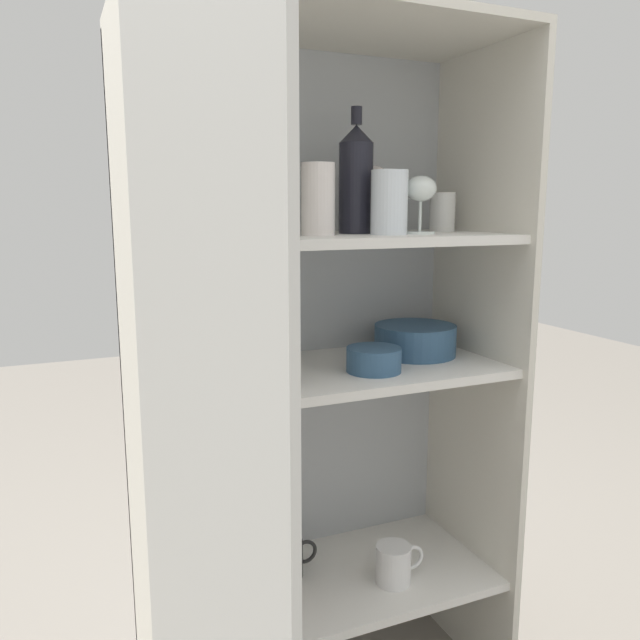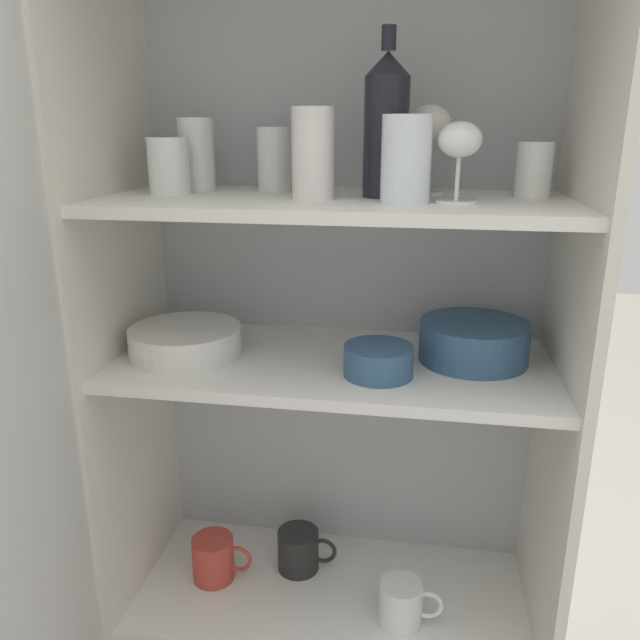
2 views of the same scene
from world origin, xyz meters
TOP-DOWN VIEW (x-y plane):
  - cupboard_back_panel at (0.00, 0.37)m, footprint 0.83×0.02m
  - cupboard_side_left at (-0.40, 0.18)m, footprint 0.02×0.40m
  - cupboard_side_right at (0.40, 0.18)m, footprint 0.02×0.40m
  - cupboard_top_panel at (0.00, 0.18)m, footprint 0.83×0.40m
  - shelf_board_lower at (0.00, 0.18)m, footprint 0.79×0.36m
  - shelf_board_middle at (0.00, 0.18)m, footprint 0.79×0.36m
  - shelf_board_upper at (0.00, 0.18)m, footprint 0.79×0.36m
  - cupboard_door at (-0.36, -0.22)m, footprint 0.13×0.40m
  - tumbler_glass_0 at (0.12, 0.12)m, footprint 0.08×0.08m
  - tumbler_glass_1 at (-0.03, 0.15)m, footprint 0.07×0.07m
  - tumbler_glass_2 at (-0.12, 0.28)m, footprint 0.07×0.07m
  - tumbler_glass_3 at (-0.29, 0.18)m, footprint 0.07×0.07m
  - tumbler_glass_4 at (-0.27, 0.26)m, footprint 0.07×0.07m
  - tumbler_glass_5 at (0.33, 0.23)m, footprint 0.06×0.06m
  - wine_glass_0 at (0.15, 0.26)m, footprint 0.08×0.08m
  - wine_glass_1 at (0.20, 0.13)m, footprint 0.07×0.07m
  - wine_bottle at (0.08, 0.20)m, footprint 0.08×0.08m
  - plate_stack_white at (-0.27, 0.16)m, footprint 0.21×0.21m
  - mixing_bowl_large at (0.25, 0.22)m, footprint 0.20×0.20m
  - serving_bowl_small at (0.09, 0.12)m, footprint 0.12×0.12m
  - coffee_mug_primary at (0.15, 0.11)m, footprint 0.12×0.08m
  - coffee_mug_extra_1 at (-0.25, 0.18)m, footprint 0.13×0.09m
  - coffee_mug_extra_2 at (-0.08, 0.24)m, footprint 0.13×0.09m

SIDE VIEW (x-z plane):
  - shelf_board_lower at x=0.00m, z-range 0.28..0.30m
  - coffee_mug_extra_2 at x=-0.08m, z-range 0.30..0.39m
  - coffee_mug_primary at x=0.15m, z-range 0.30..0.39m
  - coffee_mug_extra_1 at x=-0.25m, z-range 0.30..0.39m
  - cupboard_back_panel at x=0.00m, z-range 0.00..1.52m
  - cupboard_side_left at x=-0.40m, z-range 0.00..1.52m
  - cupboard_side_right at x=0.40m, z-range 0.00..1.52m
  - cupboard_door at x=-0.36m, z-range 0.00..1.52m
  - shelf_board_middle at x=0.00m, z-range 0.79..0.81m
  - plate_stack_white at x=-0.27m, z-range 0.81..0.87m
  - serving_bowl_small at x=0.09m, z-range 0.81..0.87m
  - mixing_bowl_large at x=0.25m, z-range 0.81..0.89m
  - shelf_board_upper at x=0.00m, z-range 1.09..1.11m
  - tumbler_glass_5 at x=0.33m, z-range 1.11..1.20m
  - tumbler_glass_3 at x=-0.29m, z-range 1.11..1.20m
  - tumbler_glass_2 at x=-0.12m, z-range 1.11..1.22m
  - tumbler_glass_4 at x=-0.27m, z-range 1.11..1.24m
  - tumbler_glass_0 at x=0.12m, z-range 1.11..1.24m
  - tumbler_glass_1 at x=-0.03m, z-range 1.11..1.25m
  - wine_glass_1 at x=0.20m, z-range 1.13..1.26m
  - wine_glass_0 at x=0.15m, z-range 1.14..1.30m
  - wine_bottle at x=0.08m, z-range 1.09..1.36m
  - cupboard_top_panel at x=0.00m, z-range 1.52..1.54m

